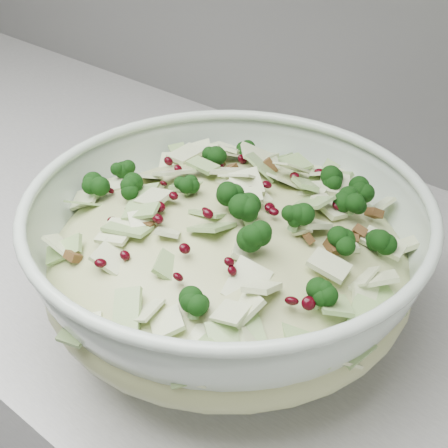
# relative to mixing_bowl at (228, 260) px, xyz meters

# --- Properties ---
(counter) EXTENTS (3.60, 0.60, 0.90)m
(counter) POSITION_rel_mixing_bowl_xyz_m (-0.31, 0.10, -0.53)
(counter) COLOR #B3B3AE
(counter) RESTS_ON floor
(mixing_bowl) EXTENTS (0.45, 0.45, 0.14)m
(mixing_bowl) POSITION_rel_mixing_bowl_xyz_m (0.00, 0.00, 0.00)
(mixing_bowl) COLOR silver
(mixing_bowl) RESTS_ON counter
(salad) EXTENTS (0.44, 0.44, 0.15)m
(salad) POSITION_rel_mixing_bowl_xyz_m (0.00, 0.00, 0.02)
(salad) COLOR #B0B57C
(salad) RESTS_ON mixing_bowl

